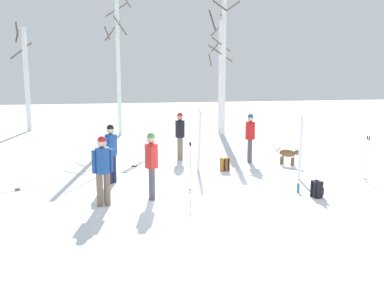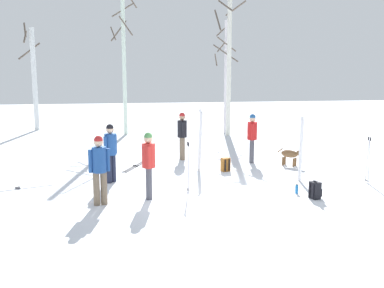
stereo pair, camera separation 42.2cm
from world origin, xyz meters
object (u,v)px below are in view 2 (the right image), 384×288
Objects in this scene: ski_pair_lying_0 at (135,166)px; person_0 at (182,133)px; ski_pair_planted_1 at (301,149)px; backpack_0 at (315,190)px; ski_poles_1 at (188,166)px; birch_tree_3 at (34,77)px; dog at (291,155)px; backpack_1 at (225,165)px; birch_tree_6 at (225,74)px; ski_poles_0 at (368,159)px; person_2 at (149,161)px; person_3 at (252,135)px; birch_tree_4 at (124,52)px; ski_pair_planted_0 at (200,140)px; birch_tree_5 at (229,65)px; person_1 at (99,166)px; person_4 at (111,149)px; water_bottle_0 at (297,189)px.

person_0 is at bearing 28.25° from ski_pair_lying_0.
backpack_0 is at bearing -99.25° from ski_pair_planted_1.
birch_tree_3 reaches higher than ski_poles_1.
ski_pair_lying_0 is 6.28m from backpack_0.
ski_poles_1 reaches higher than ski_pair_lying_0.
ski_poles_1 is (-3.89, -2.71, 0.35)m from dog.
backpack_0 is 3.66m from backpack_1.
birch_tree_6 is at bearing 56.78° from ski_pair_lying_0.
ski_poles_1 is at bearing -177.69° from ski_poles_0.
birch_tree_6 is at bearing 68.08° from person_2.
dog is at bearing -44.82° from birch_tree_3.
birch_tree_3 is at bearing 128.83° from ski_pair_planted_1.
birch_tree_3 reaches higher than backpack_1.
person_2 is at bearing -85.54° from ski_pair_lying_0.
birch_tree_4 reaches higher than person_3.
birch_tree_3 is at bearing 124.33° from backpack_0.
person_3 reaches higher than backpack_0.
person_3 is 0.85× the size of ski_pair_planted_0.
backpack_0 is at bearing -90.69° from birch_tree_5.
person_0 reaches higher than backpack_1.
person_3 is at bearing -94.77° from birch_tree_6.
birch_tree_5 reaches higher than ski_pair_planted_1.
person_0 is 2.51m from person_3.
dog is at bearing 78.76° from backpack_0.
person_0 is at bearing -52.07° from birch_tree_3.
person_3 is 4.53m from backpack_0.
person_2 is 1.17m from ski_poles_1.
ski_poles_0 is at bearing -15.50° from ski_pair_planted_1.
person_1 and person_4 have the same top height.
person_1 is at bearing -95.11° from person_4.
ski_poles_0 is at bearing 30.35° from backpack_0.
person_4 is at bearing 173.41° from ski_pair_planted_1.
birch_tree_4 is (-6.95, 10.41, 3.28)m from ski_poles_0.
birch_tree_3 is at bearing 110.39° from person_4.
person_3 is 0.26× the size of birch_tree_5.
birch_tree_5 reaches higher than person_2.
backpack_0 is at bearing -90.85° from birch_tree_6.
water_bottle_0 is at bearing -67.90° from birch_tree_4.
ski_pair_planted_0 is 0.26× the size of birch_tree_4.
person_2 is at bearing -86.82° from birch_tree_4.
person_2 reaches higher than ski_pair_lying_0.
ski_pair_lying_0 is at bearing 94.46° from person_2.
person_4 is (-1.01, 1.77, 0.00)m from person_2.
backpack_0 is (-2.13, -1.25, -0.51)m from ski_poles_0.
ski_pair_planted_1 reaches higher than person_3.
person_2 is 3.90× the size of backpack_0.
dog is 0.33× the size of ski_pair_planted_0.
ski_pair_planted_1 is 1.13× the size of ski_pair_lying_0.
birch_tree_5 is (0.42, 10.12, 3.29)m from water_bottle_0.
person_0 is 1.00× the size of person_3.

